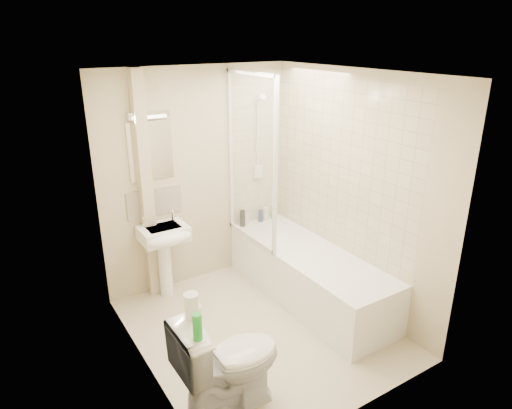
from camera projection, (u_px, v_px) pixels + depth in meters
floor at (260, 329)px, 4.44m from camera, size 2.50×2.50×0.00m
wall_back at (198, 178)px, 5.00m from camera, size 2.20×0.02×2.40m
wall_left at (139, 243)px, 3.46m from camera, size 0.02×2.50×2.40m
wall_right at (352, 192)px, 4.56m from camera, size 0.02×2.50×2.40m
ceiling at (261, 73)px, 3.59m from camera, size 2.20×2.50×0.02m
tile_back at (257, 150)px, 5.29m from camera, size 0.70×0.01×1.75m
tile_right at (339, 166)px, 4.64m from camera, size 0.01×2.10×1.75m
pipe_boxing at (146, 190)px, 4.64m from camera, size 0.12×0.12×2.40m
splashback at (155, 202)px, 4.79m from camera, size 0.60×0.02×0.30m
mirror at (151, 151)px, 4.60m from camera, size 0.46×0.01×0.60m
strip_light at (148, 115)px, 4.45m from camera, size 0.42×0.07×0.07m
bathtub at (309, 273)px, 4.87m from camera, size 0.70×2.10×0.55m
shower_screen at (251, 160)px, 4.76m from camera, size 0.04×0.92×1.80m
shower_fixture at (259, 140)px, 5.21m from camera, size 0.10×0.16×0.99m
pedestal_sink at (165, 242)px, 4.75m from camera, size 0.48×0.46×0.93m
bottle_black_a at (242, 218)px, 5.38m from camera, size 0.06×0.06×0.20m
bottle_white_a at (246, 220)px, 5.41m from camera, size 0.06×0.06×0.13m
bottle_blue at (261, 216)px, 5.51m from camera, size 0.06×0.06×0.14m
bottle_cream at (266, 214)px, 5.55m from camera, size 0.06×0.06×0.17m
bottle_green at (273, 215)px, 5.62m from camera, size 0.06×0.06×0.09m
toilet at (229, 362)px, 3.38m from camera, size 0.46×0.80×0.82m
toilet_roll_lower at (193, 312)px, 3.19m from camera, size 0.11×0.11×0.09m
toilet_roll_upper at (191, 301)px, 3.14m from camera, size 0.11×0.11×0.11m
green_bottle at (197, 327)px, 2.95m from camera, size 0.06×0.06×0.19m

